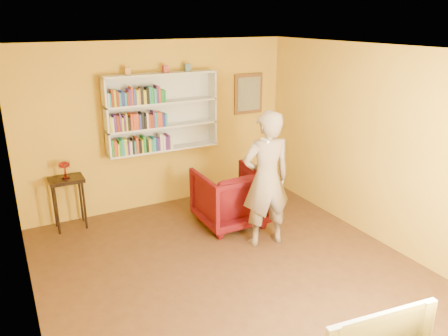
{
  "coord_description": "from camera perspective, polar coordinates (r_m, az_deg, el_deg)",
  "views": [
    {
      "loc": [
        -2.29,
        -4.12,
        3.03
      ],
      "look_at": [
        0.27,
        0.75,
        1.12
      ],
      "focal_mm": 35.0,
      "sensor_mm": 36.0,
      "label": 1
    }
  ],
  "objects": [
    {
      "name": "room_shell",
      "position": [
        5.12,
        1.28,
        -3.98
      ],
      "size": [
        5.3,
        5.8,
        2.88
      ],
      "color": "#452A16",
      "rests_on": "ground"
    },
    {
      "name": "bookshelf",
      "position": [
        7.06,
        -8.27,
        7.24
      ],
      "size": [
        1.8,
        0.29,
        1.23
      ],
      "color": "silver",
      "rests_on": "room_shell"
    },
    {
      "name": "books_row_lower",
      "position": [
        6.96,
        -10.72,
        2.99
      ],
      "size": [
        0.98,
        0.19,
        0.26
      ],
      "color": "#1D8333",
      "rests_on": "bookshelf"
    },
    {
      "name": "books_row_middle",
      "position": [
        6.86,
        -11.25,
        6.01
      ],
      "size": [
        0.9,
        0.19,
        0.26
      ],
      "color": "gold",
      "rests_on": "bookshelf"
    },
    {
      "name": "books_row_upper",
      "position": [
        6.79,
        -11.38,
        9.12
      ],
      "size": [
        0.89,
        0.19,
        0.27
      ],
      "color": "silver",
      "rests_on": "bookshelf"
    },
    {
      "name": "ornament_left",
      "position": [
        6.75,
        -12.51,
        12.26
      ],
      "size": [
        0.08,
        0.08,
        0.11
      ],
      "primitive_type": "cube",
      "color": "#B27932",
      "rests_on": "bookshelf"
    },
    {
      "name": "ornament_centre",
      "position": [
        6.93,
        -7.68,
        12.71
      ],
      "size": [
        0.08,
        0.08,
        0.11
      ],
      "primitive_type": "cube",
      "color": "#A13536",
      "rests_on": "bookshelf"
    },
    {
      "name": "ornament_right",
      "position": [
        7.07,
        -4.83,
        12.95
      ],
      "size": [
        0.09,
        0.09,
        0.12
      ],
      "primitive_type": "cube",
      "color": "slate",
      "rests_on": "bookshelf"
    },
    {
      "name": "framed_painting",
      "position": [
        7.77,
        3.21,
        9.66
      ],
      "size": [
        0.55,
        0.05,
        0.7
      ],
      "color": "brown",
      "rests_on": "room_shell"
    },
    {
      "name": "console_table",
      "position": [
        6.83,
        -19.82,
        -2.33
      ],
      "size": [
        0.49,
        0.37,
        0.8
      ],
      "color": "black",
      "rests_on": "ground"
    },
    {
      "name": "ruby_lustre",
      "position": [
        6.73,
        -20.13,
        0.22
      ],
      "size": [
        0.16,
        0.16,
        0.25
      ],
      "color": "maroon",
      "rests_on": "console_table"
    },
    {
      "name": "armchair",
      "position": [
        6.64,
        0.75,
        -3.82
      ],
      "size": [
        0.94,
        0.97,
        0.87
      ],
      "primitive_type": "imported",
      "rotation": [
        0.0,
        0.0,
        3.13
      ],
      "color": "#41040C",
      "rests_on": "ground"
    },
    {
      "name": "person",
      "position": [
        5.92,
        5.54,
        -1.51
      ],
      "size": [
        0.75,
        0.54,
        1.9
      ],
      "primitive_type": "imported",
      "rotation": [
        0.0,
        0.0,
        3.01
      ],
      "color": "#7E6D5C",
      "rests_on": "ground"
    },
    {
      "name": "game_remote",
      "position": [
        5.47,
        5.35,
        3.59
      ],
      "size": [
        0.04,
        0.15,
        0.04
      ],
      "primitive_type": "cube",
      "color": "white",
      "rests_on": "person"
    },
    {
      "name": "television",
      "position": [
        3.7,
        18.67,
        -20.03
      ],
      "size": [
        0.96,
        0.24,
        0.55
      ],
      "primitive_type": "imported",
      "rotation": [
        0.0,
        0.0,
        -0.12
      ],
      "color": "black",
      "rests_on": "tv_cabinet"
    }
  ]
}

